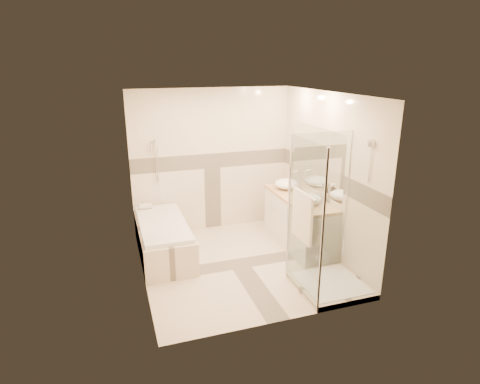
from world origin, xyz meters
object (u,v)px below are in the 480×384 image
object	(u,v)px
vessel_sink_far	(309,199)
amenity_bottle_a	(301,193)
bathtub	(163,237)
vanity	(299,221)
vessel_sink_near	(286,184)
shower_enclosure	(322,253)
amenity_bottle_b	(297,192)

from	to	relation	value
vessel_sink_far	amenity_bottle_a	xyz separation A→B (m)	(0.00, 0.26, 0.01)
bathtub	vanity	size ratio (longest dim) A/B	1.05
vessel_sink_far	amenity_bottle_a	world-z (taller)	amenity_bottle_a
bathtub	vessel_sink_near	world-z (taller)	vessel_sink_near
shower_enclosure	amenity_bottle_a	xyz separation A→B (m)	(0.27, 1.19, 0.43)
vanity	vessel_sink_near	xyz separation A→B (m)	(-0.02, 0.48, 0.51)
bathtub	shower_enclosure	bearing A→B (deg)	-41.10
amenity_bottle_a	amenity_bottle_b	xyz separation A→B (m)	(0.00, 0.13, -0.02)
vanity	shower_enclosure	world-z (taller)	shower_enclosure
amenity_bottle_b	amenity_bottle_a	bearing A→B (deg)	-90.00
vanity	vessel_sink_far	world-z (taller)	vessel_sink_far
vessel_sink_far	vessel_sink_near	bearing A→B (deg)	90.00
shower_enclosure	amenity_bottle_b	size ratio (longest dim) A/B	15.68
bathtub	vessel_sink_near	xyz separation A→B (m)	(2.13, 0.13, 0.62)
shower_enclosure	vessel_sink_far	distance (m)	1.06
shower_enclosure	amenity_bottle_a	bearing A→B (deg)	77.09
bathtub	amenity_bottle_a	xyz separation A→B (m)	(2.13, -0.43, 0.63)
vanity	shower_enclosure	distance (m)	1.31
bathtub	vessel_sink_far	bearing A→B (deg)	-17.89
bathtub	vessel_sink_far	distance (m)	2.32
shower_enclosure	vessel_sink_near	bearing A→B (deg)	81.12
vanity	vessel_sink_far	xyz separation A→B (m)	(-0.02, -0.34, 0.50)
vanity	amenity_bottle_a	world-z (taller)	amenity_bottle_a
vanity	amenity_bottle_a	xyz separation A→B (m)	(-0.02, -0.08, 0.51)
vessel_sink_far	amenity_bottle_b	bearing A→B (deg)	90.00
vessel_sink_near	amenity_bottle_b	xyz separation A→B (m)	(0.00, -0.43, -0.02)
vessel_sink_near	bathtub	bearing A→B (deg)	-176.61
vessel_sink_far	bathtub	bearing A→B (deg)	162.11
bathtub	amenity_bottle_b	xyz separation A→B (m)	(2.13, -0.30, 0.61)
shower_enclosure	vessel_sink_far	world-z (taller)	shower_enclosure
amenity_bottle_b	vessel_sink_near	bearing A→B (deg)	90.00
bathtub	shower_enclosure	size ratio (longest dim) A/B	0.83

